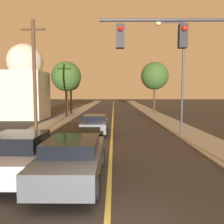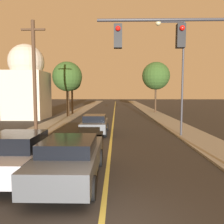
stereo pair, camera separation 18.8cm
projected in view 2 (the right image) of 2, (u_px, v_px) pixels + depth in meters
name	position (u px, v px, depth m)	size (l,w,h in m)	color
road_surface	(115.00, 109.00, 40.57)	(9.16, 80.00, 0.01)	#2D2B28
sidewalk_left	(83.00, 109.00, 40.69)	(2.50, 80.00, 0.12)	gray
sidewalk_right	(146.00, 109.00, 40.45)	(2.50, 80.00, 0.12)	gray
car_near_lane_front	(70.00, 158.00, 7.74)	(2.07, 4.77, 1.52)	#474C51
car_near_lane_second	(95.00, 124.00, 16.53)	(1.94, 4.06, 1.45)	#474C51
car_outer_lane_front	(19.00, 154.00, 8.12)	(2.11, 4.16, 1.63)	#A5A8B2
traffic_signal_mast	(190.00, 58.00, 8.48)	(5.47, 0.42, 6.03)	#333338
streetlamp_right	(177.00, 63.00, 15.02)	(2.00, 0.36, 7.91)	#333338
utility_pole_left	(34.00, 77.00, 14.67)	(1.60, 0.24, 7.75)	#422D1E
tree_left_near	(72.00, 82.00, 31.04)	(2.60, 2.60, 5.89)	#4C3823
tree_left_far	(67.00, 77.00, 27.57)	(3.73, 3.73, 6.89)	#4C3823
tree_right_near	(156.00, 76.00, 32.80)	(4.14, 4.14, 7.58)	#3D2B1C
domed_building_left	(27.00, 83.00, 25.94)	(4.44, 4.44, 8.78)	#BCB29E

